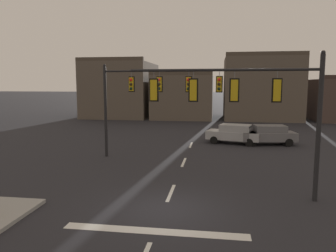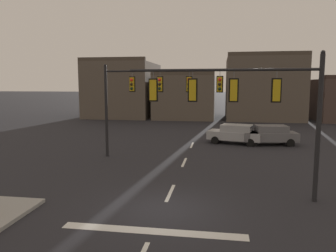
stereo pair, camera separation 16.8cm
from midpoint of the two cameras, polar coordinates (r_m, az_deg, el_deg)
ground_plane at (r=13.46m, az=-0.54°, el=-14.35°), size 400.00×400.00×0.00m
stop_bar_paint at (r=11.66m, az=-2.24°, el=-17.91°), size 6.40×0.50×0.01m
lane_centreline at (r=15.32m, az=0.72°, el=-11.61°), size 0.16×26.40×0.01m
signal_mast_near_side at (r=14.33m, az=14.13°, el=4.58°), size 8.16×0.40×6.34m
signal_mast_far_side at (r=21.40m, az=-2.84°, el=6.14°), size 8.89×1.10×6.32m
car_lot_nearside at (r=27.97m, az=11.85°, el=-1.29°), size 4.71×2.85×1.61m
car_lot_middle at (r=28.17m, az=17.57°, el=-1.42°), size 4.62×2.37×1.61m
building_row at (r=49.10m, az=9.30°, el=5.72°), size 43.53×11.96×9.13m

